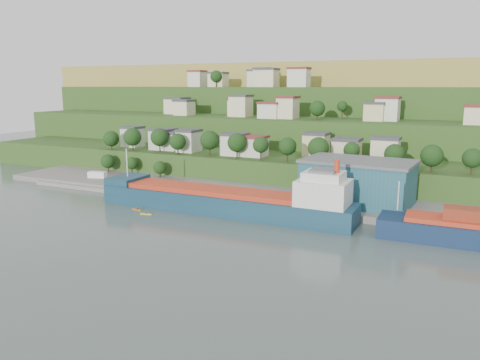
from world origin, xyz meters
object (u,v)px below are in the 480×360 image
Objects in this scene: kayak_orange at (137,209)px; cargo_ship_near at (230,202)px; caravan at (97,176)px; warehouse at (358,181)px.

cargo_ship_near is at bearing 27.08° from kayak_orange.
kayak_orange is at bearing -48.16° from caravan.
warehouse is at bearing -12.40° from caravan.
caravan is 1.80× the size of kayak_orange.
caravan is at bearing 154.43° from kayak_orange.
cargo_ship_near is 27.73m from kayak_orange.
warehouse is 4.91× the size of caravan.
kayak_orange is (-26.07, -9.00, -2.87)m from cargo_ship_near.
cargo_ship_near reaches higher than kayak_orange.
warehouse is at bearing 31.41° from cargo_ship_near.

